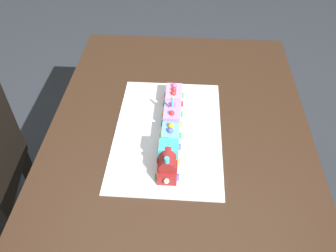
% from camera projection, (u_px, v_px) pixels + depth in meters
% --- Properties ---
extents(ground_plane, '(8.00, 8.00, 0.00)m').
position_uv_depth(ground_plane, '(176.00, 230.00, 1.83)').
color(ground_plane, '#2D3038').
extents(dining_table, '(1.40, 1.00, 0.74)m').
position_uv_depth(dining_table, '(178.00, 151.00, 1.39)').
color(dining_table, '#382316').
rests_on(dining_table, ground).
extents(cake_board, '(0.60, 0.40, 0.00)m').
position_uv_depth(cake_board, '(168.00, 132.00, 1.31)').
color(cake_board, silver).
rests_on(cake_board, dining_table).
extents(cake_locomotive, '(0.14, 0.08, 0.12)m').
position_uv_depth(cake_locomotive, '(168.00, 161.00, 1.15)').
color(cake_locomotive, maroon).
rests_on(cake_locomotive, cake_board).
extents(cake_car_tanker_sky_blue, '(0.10, 0.08, 0.07)m').
position_uv_depth(cake_car_tanker_sky_blue, '(170.00, 137.00, 1.25)').
color(cake_car_tanker_sky_blue, '#669EEA').
rests_on(cake_car_tanker_sky_blue, cake_board).
extents(cake_car_flatbed_lavender, '(0.10, 0.08, 0.07)m').
position_uv_depth(cake_car_flatbed_lavender, '(172.00, 115.00, 1.33)').
color(cake_car_flatbed_lavender, '#AD84E0').
rests_on(cake_car_flatbed_lavender, cake_board).
extents(cake_car_caboose_bubblegum, '(0.10, 0.08, 0.07)m').
position_uv_depth(cake_car_caboose_bubblegum, '(174.00, 96.00, 1.42)').
color(cake_car_caboose_bubblegum, pink).
rests_on(cake_car_caboose_bubblegum, cake_board).
extents(birthday_candle, '(0.01, 0.01, 0.06)m').
position_uv_depth(birthday_candle, '(172.00, 101.00, 1.29)').
color(birthday_candle, '#4CA5E5').
rests_on(birthday_candle, cake_car_flatbed_lavender).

